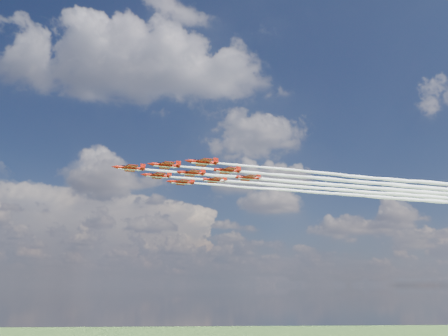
% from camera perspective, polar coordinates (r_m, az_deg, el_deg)
% --- Properties ---
extents(jet_lead, '(127.34, 38.42, 2.57)m').
position_cam_1_polar(jet_lead, '(157.02, 11.00, -1.91)').
color(jet_lead, '#A21509').
extents(jet_row2_port, '(127.34, 38.42, 2.57)m').
position_cam_1_polar(jet_row2_port, '(156.51, 15.35, -1.60)').
color(jet_row2_port, '#A21509').
extents(jet_row2_starb, '(127.34, 38.42, 2.57)m').
position_cam_1_polar(jet_row2_starb, '(167.65, 12.78, -2.64)').
color(jet_row2_starb, '#A21509').
extents(jet_row3_port, '(127.34, 38.42, 2.57)m').
position_cam_1_polar(jet_row3_port, '(156.89, 19.70, -1.28)').
color(jet_row3_port, '#A21509').
extents(jet_row3_centre, '(127.34, 38.42, 2.57)m').
position_cam_1_polar(jet_row3_centre, '(167.46, 16.85, -2.35)').
color(jet_row3_centre, '#A21509').
extents(jet_row3_starb, '(127.34, 38.42, 2.57)m').
position_cam_1_polar(jet_row3_starb, '(178.44, 14.34, -3.29)').
color(jet_row3_starb, '#A21509').
extents(jet_row4_port, '(127.34, 38.42, 2.57)m').
position_cam_1_polar(jet_row4_port, '(168.12, 20.91, -2.05)').
color(jet_row4_port, '#A21509').
extents(jet_row4_starb, '(127.34, 38.42, 2.57)m').
position_cam_1_polar(jet_row4_starb, '(178.54, 18.17, -3.01)').
color(jet_row4_starb, '#A21509').
extents(jet_tail, '(127.34, 38.42, 2.57)m').
position_cam_1_polar(jet_tail, '(179.43, 21.97, -2.72)').
color(jet_tail, '#A21509').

